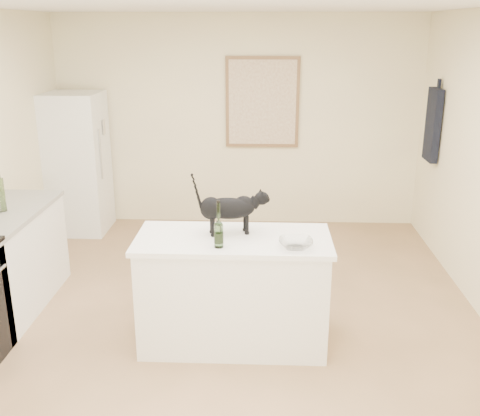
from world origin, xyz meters
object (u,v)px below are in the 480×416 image
(fridge, at_px, (77,163))
(black_cat, at_px, (228,211))
(wine_bottle, at_px, (219,227))
(glass_bowl, at_px, (296,244))

(fridge, height_order, black_cat, fridge)
(black_cat, distance_m, wine_bottle, 0.29)
(wine_bottle, distance_m, glass_bowl, 0.58)
(fridge, xyz_separation_m, wine_bottle, (1.96, -2.76, 0.21))
(fridge, xyz_separation_m, black_cat, (2.01, -2.47, 0.24))
(black_cat, bearing_deg, glass_bowl, -40.97)
(black_cat, bearing_deg, fridge, 115.87)
(black_cat, xyz_separation_m, glass_bowl, (0.51, -0.27, -0.15))
(black_cat, distance_m, glass_bowl, 0.60)
(fridge, relative_size, black_cat, 3.22)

